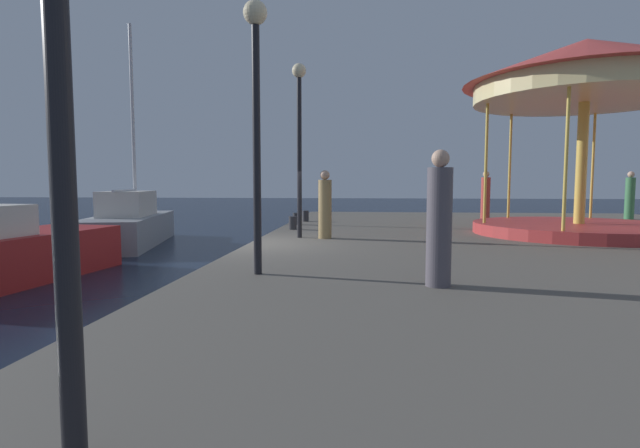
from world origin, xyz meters
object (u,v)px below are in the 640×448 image
(bollard_south, at_px, (296,219))
(person_mid_promenade, at_px, (486,197))
(lamp_post_mid_promenade, at_px, (256,88))
(bollard_north, at_px, (306,216))
(motorboat_red, at_px, (3,253))
(person_far_corner, at_px, (325,207))
(person_near_carousel, at_px, (439,223))
(carousel, at_px, (585,91))
(person_by_the_water, at_px, (630,197))
(bollard_center, at_px, (293,223))
(lamp_post_far_end, at_px, (299,120))
(sailboat_grey, at_px, (129,224))

(bollard_south, relative_size, person_mid_promenade, 0.21)
(lamp_post_mid_promenade, relative_size, bollard_north, 10.25)
(motorboat_red, distance_m, person_far_corner, 7.37)
(person_mid_promenade, relative_size, person_near_carousel, 1.01)
(lamp_post_mid_promenade, height_order, person_near_carousel, lamp_post_mid_promenade)
(carousel, distance_m, bollard_north, 9.60)
(person_by_the_water, relative_size, person_far_corner, 1.08)
(lamp_post_mid_promenade, distance_m, bollard_center, 7.65)
(carousel, relative_size, bollard_north, 15.86)
(person_far_corner, bearing_deg, lamp_post_far_end, 170.42)
(person_by_the_water, height_order, person_far_corner, person_by_the_water)
(sailboat_grey, bearing_deg, lamp_post_far_end, -31.63)
(bollard_south, relative_size, person_far_corner, 0.23)
(lamp_post_mid_promenade, height_order, person_mid_promenade, lamp_post_mid_promenade)
(lamp_post_far_end, relative_size, person_far_corner, 2.55)
(bollard_south, distance_m, person_far_corner, 4.21)
(sailboat_grey, relative_size, bollard_center, 20.11)
(lamp_post_mid_promenade, height_order, bollard_center, lamp_post_mid_promenade)
(motorboat_red, bearing_deg, person_mid_promenade, 36.62)
(lamp_post_mid_promenade, relative_size, bollard_center, 10.25)
(person_far_corner, bearing_deg, bollard_south, 108.44)
(sailboat_grey, bearing_deg, bollard_north, 9.92)
(bollard_center, height_order, person_far_corner, person_far_corner)
(carousel, relative_size, person_far_corner, 3.67)
(bollard_north, xyz_separation_m, person_far_corner, (1.19, -5.38, 0.61))
(person_near_carousel, bearing_deg, carousel, 56.02)
(carousel, xyz_separation_m, person_mid_promenade, (-1.24, 5.30, -3.00))
(carousel, bearing_deg, motorboat_red, -163.79)
(person_by_the_water, xyz_separation_m, person_mid_promenade, (-5.60, -0.65, 0.00))
(bollard_south, bearing_deg, person_mid_promenade, 23.20)
(bollard_center, distance_m, person_far_corner, 2.61)
(carousel, distance_m, lamp_post_mid_promenade, 9.97)
(lamp_post_far_end, bearing_deg, carousel, 11.31)
(carousel, height_order, lamp_post_far_end, carousel)
(bollard_north, bearing_deg, sailboat_grey, -170.08)
(sailboat_grey, xyz_separation_m, lamp_post_mid_promenade, (6.83, -9.20, 2.88))
(person_by_the_water, bearing_deg, person_mid_promenade, -173.33)
(sailboat_grey, distance_m, bollard_center, 6.58)
(bollard_south, distance_m, person_near_carousel, 10.08)
(lamp_post_far_end, height_order, bollard_south, lamp_post_far_end)
(person_mid_promenade, bearing_deg, bollard_center, -145.50)
(bollard_center, xyz_separation_m, person_far_corner, (1.18, -2.25, 0.61))
(motorboat_red, distance_m, person_by_the_water, 20.69)
(lamp_post_far_end, bearing_deg, bollard_south, 99.64)
(bollard_north, distance_m, bollard_south, 1.43)
(lamp_post_mid_promenade, relative_size, person_far_corner, 2.37)
(sailboat_grey, bearing_deg, motorboat_red, -85.48)
(lamp_post_mid_promenade, xyz_separation_m, bollard_center, (-0.57, 7.17, -2.62))
(person_far_corner, xyz_separation_m, person_near_carousel, (2.03, -5.53, 0.06))
(bollard_center, bearing_deg, lamp_post_mid_promenade, -85.48)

